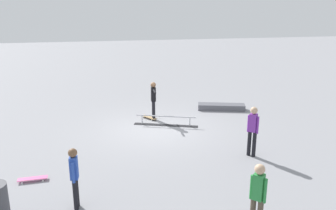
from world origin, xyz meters
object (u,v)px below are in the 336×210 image
Objects in this scene: grind_rail at (166,121)px; skater_main at (153,98)px; bystander_blue_shirt at (74,175)px; bystander_purple_shirt at (253,129)px; loose_skateboard_pink at (33,179)px; skate_ledge at (221,107)px; bystander_green_shirt at (258,195)px; skateboard_main at (149,117)px.

skater_main reaches higher than grind_rail.
bystander_purple_shirt is (-5.38, -2.07, 0.05)m from bystander_blue_shirt.
bystander_blue_shirt is 1.93× the size of loose_skateboard_pink.
skater_main is 0.97× the size of bystander_purple_shirt.
bystander_blue_shirt reaches higher than skate_ledge.
grind_rail is 1.54× the size of bystander_green_shirt.
bystander_purple_shirt reaches higher than skateboard_main.
skate_ledge is 9.13m from loose_skateboard_pink.
bystander_green_shirt is at bearing -69.21° from bystander_purple_shirt.
skateboard_main is at bearing -128.38° from skater_main.
grind_rail is 5.88m from loose_skateboard_pink.
skater_main is at bearing 14.45° from skate_ledge.
bystander_purple_shirt is (0.65, 4.95, 0.80)m from skate_ledge.
skateboard_main is at bearing -133.69° from loose_skateboard_pink.
bystander_green_shirt reaches higher than loose_skateboard_pink.
skate_ledge is at bearing 124.96° from bystander_purple_shirt.
grind_rail is at bearing 27.06° from skater_main.
skate_ledge is 3.45m from skater_main.
skate_ledge is at bearing 144.04° from bystander_blue_shirt.
bystander_purple_shirt reaches higher than skate_ledge.
loose_skateboard_pink is at bearing -133.43° from bystander_purple_shirt.
grind_rail is at bearing 166.01° from bystander_purple_shirt.
bystander_green_shirt reaches higher than bystander_blue_shirt.
skateboard_main is at bearing 11.41° from skate_ledge.
skate_ledge is 1.31× the size of skater_main.
bystander_purple_shirt is at bearing 142.21° from grind_rail.
bystander_purple_shirt reaches higher than bystander_blue_shirt.
skateboard_main is at bearing -40.29° from grind_rail.
bystander_blue_shirt is 5.77m from bystander_purple_shirt.
bystander_green_shirt is (-1.27, 8.03, 0.85)m from skateboard_main.
bystander_purple_shirt reaches higher than skater_main.
grind_rail is 4.08m from bystander_purple_shirt.
skater_main reaches higher than loose_skateboard_pink.
loose_skateboard_pink is at bearing 11.99° from bystander_green_shirt.
skate_ledge is 9.02m from bystander_green_shirt.
skater_main is 7.96m from bystander_green_shirt.
grind_rail is 1.08m from skateboard_main.
bystander_blue_shirt is at bearing 78.34° from grind_rail.
grind_rail is at bearing 29.33° from skate_ledge.
bystander_blue_shirt is (6.04, 7.02, 0.75)m from skate_ledge.
skater_main reaches higher than bystander_blue_shirt.
grind_rail is at bearing -143.63° from loose_skateboard_pink.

